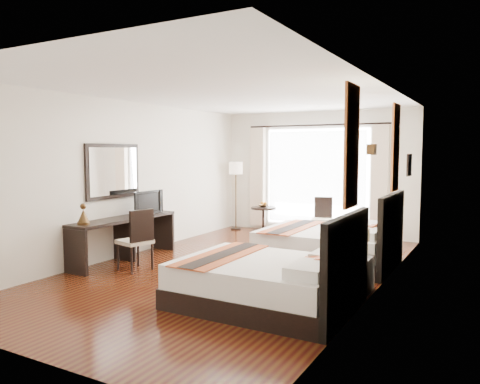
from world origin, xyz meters
The scene contains 29 objects.
floor centered at (0.00, 0.00, -0.01)m, with size 4.50×7.50×0.01m, color #320C09.
ceiling centered at (0.00, 0.00, 2.79)m, with size 4.50×7.50×0.02m, color white.
wall_headboard centered at (2.25, 0.00, 1.40)m, with size 0.01×7.50×2.80m, color silver.
wall_desk centered at (-2.25, 0.00, 1.40)m, with size 0.01×7.50×2.80m, color silver.
wall_window centered at (0.00, 3.75, 1.40)m, with size 4.50×0.01×2.80m, color silver.
wall_entry centered at (0.00, -3.75, 1.40)m, with size 4.50×0.01×2.80m, color silver.
window_glass centered at (0.00, 3.73, 1.30)m, with size 2.40×0.02×2.20m, color white.
sheer_curtain centered at (0.00, 3.67, 1.30)m, with size 2.30×0.02×2.10m, color white.
drape_left centered at (-1.45, 3.63, 1.28)m, with size 0.35×0.14×2.35m, color beige.
drape_right centered at (1.45, 3.63, 1.28)m, with size 0.35×0.14×2.35m, color beige.
art_panel_near centered at (2.23, -1.35, 1.95)m, with size 0.03×0.50×1.35m, color maroon.
art_panel_far centered at (2.23, 1.10, 1.95)m, with size 0.03×0.50×1.35m, color maroon.
wall_sconce centered at (2.19, -0.28, 1.92)m, with size 0.10×0.14×0.14m, color #402C17.
mirror_frame centered at (-2.22, -0.41, 1.55)m, with size 0.04×1.25×0.95m, color black.
mirror_glass centered at (-2.19, -0.41, 1.55)m, with size 0.01×1.12×0.82m, color white.
bed_near centered at (1.24, -1.35, 0.31)m, with size 2.12×1.66×1.20m.
bed_far centered at (1.22, 1.10, 0.32)m, with size 2.18×1.70×1.23m.
nightstand centered at (2.01, -0.28, 0.24)m, with size 0.40×0.50×0.48m, color black.
table_lamp centered at (2.05, -0.13, 0.73)m, with size 0.22×0.22×0.34m.
vase centered at (1.98, -0.48, 0.57)m, with size 0.14×0.14×0.15m, color black.
console_desk centered at (-1.99, -0.41, 0.38)m, with size 0.50×2.20×0.76m, color black.
television centered at (-1.97, 0.14, 0.97)m, with size 0.74×0.10×0.43m, color black.
bronze_figurine centered at (-1.99, -1.31, 0.90)m, with size 0.19×0.19×0.29m, color #402C17, non-canonical shape.
desk_chair centered at (-1.38, -0.82, 0.30)m, with size 0.56×0.56×0.99m.
floor_lamp centered at (-1.90, 3.35, 1.38)m, with size 0.33×0.33×1.64m.
side_table centered at (-0.94, 2.92, 0.32)m, with size 0.56×0.56×0.65m, color black.
fruit_bowl centered at (-0.96, 2.94, 0.67)m, with size 0.21×0.21×0.05m, color #483319.
window_chair centered at (0.34, 3.21, 0.27)m, with size 0.50×0.50×0.90m.
jute_rug centered at (-0.08, 2.27, 0.01)m, with size 1.34×0.91×0.01m, color tan.
Camera 1 is at (3.66, -6.43, 1.90)m, focal length 35.00 mm.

